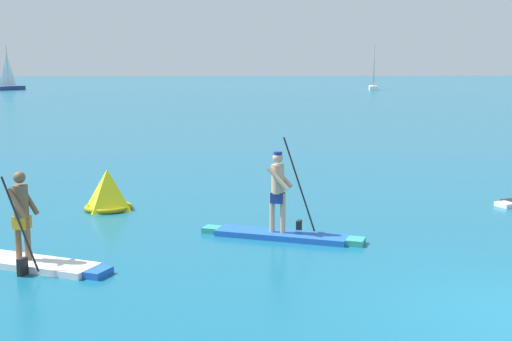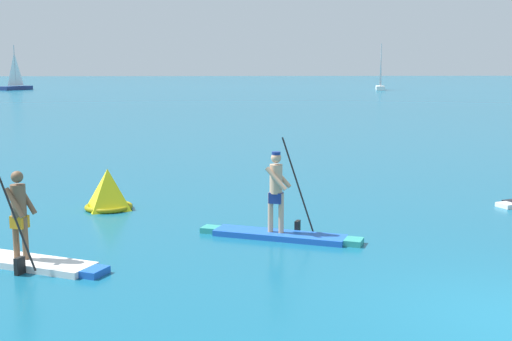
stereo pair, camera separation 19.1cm
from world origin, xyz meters
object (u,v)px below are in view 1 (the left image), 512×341
at_px(paddleboarder_near_left, 29,249).
at_px(race_marker_buoy, 108,192).
at_px(sailboat_left_horizon, 8,85).
at_px(paddleboarder_mid_center, 281,221).
at_px(sailboat_right_horizon, 374,84).

xyz_separation_m(paddleboarder_near_left, race_marker_buoy, (0.74, 4.64, 0.11)).
xyz_separation_m(paddleboarder_near_left, sailboat_left_horizon, (-24.80, 88.00, 0.44)).
height_order(paddleboarder_near_left, race_marker_buoy, paddleboarder_near_left).
bearing_deg(paddleboarder_mid_center, sailboat_left_horizon, 132.19).
xyz_separation_m(paddleboarder_near_left, paddleboarder_mid_center, (4.66, 1.58, 0.03)).
bearing_deg(paddleboarder_near_left, sailboat_right_horizon, 97.81).
bearing_deg(sailboat_right_horizon, paddleboarder_near_left, -6.39).
distance_m(race_marker_buoy, sailboat_left_horizon, 87.18).
relative_size(paddleboarder_mid_center, race_marker_buoy, 2.56).
distance_m(race_marker_buoy, sailboat_right_horizon, 83.60).
distance_m(paddleboarder_near_left, paddleboarder_mid_center, 4.92).
xyz_separation_m(paddleboarder_mid_center, sailboat_right_horizon, (23.64, 82.00, 0.55)).
bearing_deg(paddleboarder_mid_center, race_marker_buoy, 165.31).
xyz_separation_m(sailboat_left_horizon, sailboat_right_horizon, (53.09, -4.42, 0.14)).
bearing_deg(paddleboarder_near_left, race_marker_buoy, 107.46).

